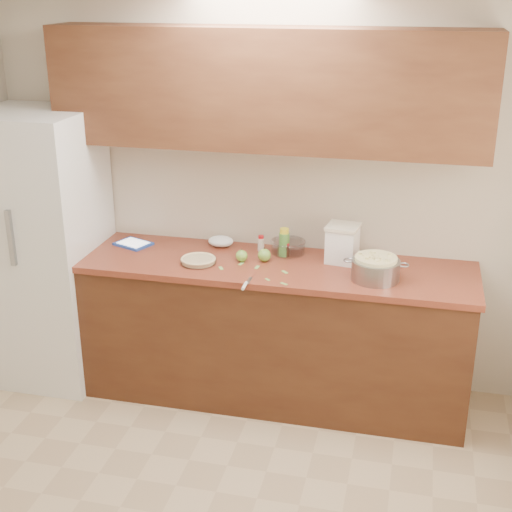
% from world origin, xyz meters
% --- Properties ---
extents(room_shell, '(3.60, 3.60, 3.60)m').
position_xyz_m(room_shell, '(0.00, 0.00, 1.30)').
color(room_shell, tan).
rests_on(room_shell, ground).
extents(counter_run, '(2.64, 0.68, 0.92)m').
position_xyz_m(counter_run, '(0.00, 1.48, 0.46)').
color(counter_run, '#4C2815').
rests_on(counter_run, ground).
extents(upper_cabinets, '(2.60, 0.34, 0.70)m').
position_xyz_m(upper_cabinets, '(0.00, 1.63, 1.95)').
color(upper_cabinets, brown).
rests_on(upper_cabinets, room_shell).
extents(fridge, '(0.70, 0.70, 1.80)m').
position_xyz_m(fridge, '(-1.44, 1.44, 0.90)').
color(fridge, silver).
rests_on(fridge, ground).
extents(pie, '(0.22, 0.22, 0.04)m').
position_xyz_m(pie, '(-0.36, 1.38, 0.94)').
color(pie, silver).
rests_on(pie, counter_run).
extents(colander, '(0.38, 0.28, 0.14)m').
position_xyz_m(colander, '(0.71, 1.37, 0.99)').
color(colander, gray).
rests_on(colander, counter_run).
extents(flour_canister, '(0.21, 0.21, 0.24)m').
position_xyz_m(flour_canister, '(0.49, 1.61, 1.04)').
color(flour_canister, white).
rests_on(flour_canister, counter_run).
extents(tablet, '(0.27, 0.24, 0.02)m').
position_xyz_m(tablet, '(-0.88, 1.59, 0.93)').
color(tablet, '#2347A9').
rests_on(tablet, counter_run).
extents(paring_knife, '(0.02, 0.19, 0.02)m').
position_xyz_m(paring_knife, '(0.00, 1.10, 0.93)').
color(paring_knife, gray).
rests_on(paring_knife, counter_run).
extents(lemon_bottle, '(0.07, 0.07, 0.18)m').
position_xyz_m(lemon_bottle, '(0.12, 1.63, 1.01)').
color(lemon_bottle, '#4C8C38').
rests_on(lemon_bottle, counter_run).
extents(cinnamon_shaker, '(0.04, 0.04, 0.10)m').
position_xyz_m(cinnamon_shaker, '(-0.04, 1.68, 0.97)').
color(cinnamon_shaker, beige).
rests_on(cinnamon_shaker, counter_run).
extents(vanilla_bottle, '(0.03, 0.03, 0.09)m').
position_xyz_m(vanilla_bottle, '(0.15, 1.61, 0.96)').
color(vanilla_bottle, black).
rests_on(vanilla_bottle, counter_run).
extents(mixing_bowl, '(0.23, 0.23, 0.08)m').
position_xyz_m(mixing_bowl, '(0.14, 1.67, 0.97)').
color(mixing_bowl, silver).
rests_on(mixing_bowl, counter_run).
extents(paper_towel, '(0.19, 0.17, 0.07)m').
position_xyz_m(paper_towel, '(-0.31, 1.70, 0.95)').
color(paper_towel, white).
rests_on(paper_towel, counter_run).
extents(apple_left, '(0.07, 0.07, 0.09)m').
position_xyz_m(apple_left, '(-0.11, 1.46, 0.96)').
color(apple_left, '#6FA238').
rests_on(apple_left, counter_run).
extents(apple_center, '(0.08, 0.08, 0.09)m').
position_xyz_m(apple_center, '(0.03, 1.50, 0.96)').
color(apple_center, '#6FA238').
rests_on(apple_center, counter_run).
extents(peel_a, '(0.05, 0.04, 0.00)m').
position_xyz_m(peel_a, '(0.21, 1.18, 0.92)').
color(peel_a, '#86B859').
rests_on(peel_a, counter_run).
extents(peel_b, '(0.05, 0.05, 0.00)m').
position_xyz_m(peel_b, '(0.18, 1.35, 0.92)').
color(peel_b, '#86B859').
rests_on(peel_b, counter_run).
extents(peel_c, '(0.04, 0.04, 0.00)m').
position_xyz_m(peel_c, '(0.11, 1.22, 0.92)').
color(peel_c, '#86B859').
rests_on(peel_c, counter_run).
extents(peel_d, '(0.03, 0.05, 0.00)m').
position_xyz_m(peel_d, '(-0.10, 1.42, 0.92)').
color(peel_d, '#86B859').
rests_on(peel_d, counter_run).
extents(peel_e, '(0.04, 0.05, 0.00)m').
position_xyz_m(peel_e, '(-0.20, 1.33, 0.92)').
color(peel_e, '#86B859').
rests_on(peel_e, counter_run).
extents(peel_f, '(0.02, 0.05, 0.00)m').
position_xyz_m(peel_f, '(0.00, 1.39, 0.92)').
color(peel_f, '#86B859').
rests_on(peel_f, counter_run).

